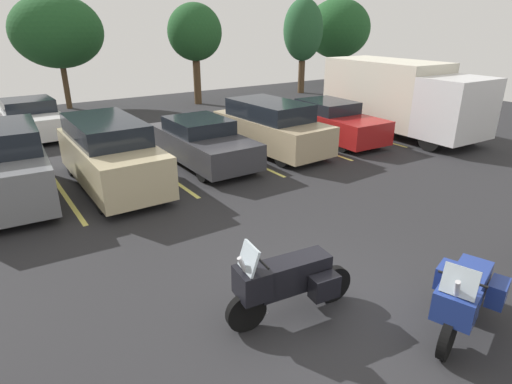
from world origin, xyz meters
TOP-DOWN VIEW (x-y plane):
  - ground at (0.00, 0.00)m, footprint 44.00×44.00m
  - motorcycle_touring at (-0.70, 0.26)m, footprint 2.20×0.98m
  - motorcycle_third at (1.18, -1.46)m, footprint 2.03×1.13m
  - parking_stripes at (-1.07, 7.81)m, footprint 20.17×5.01m
  - car_grey at (-3.68, 7.88)m, footprint 2.13×4.35m
  - car_champagne at (-1.18, 7.53)m, footprint 1.83×4.82m
  - car_charcoal at (1.87, 7.96)m, footprint 1.87×4.60m
  - car_tan at (4.51, 7.79)m, footprint 2.04×4.76m
  - car_red at (7.42, 7.87)m, footprint 2.06×4.93m
  - car_far_white at (-2.15, 14.94)m, footprint 2.04×4.36m
  - box_truck at (10.39, 6.97)m, footprint 2.75×6.81m
  - tree_center_left at (0.39, 20.46)m, footprint 4.50×4.50m
  - tree_left at (14.16, 17.59)m, footprint 2.47×2.47m
  - tree_center at (19.32, 19.77)m, footprint 4.63×4.63m
  - tree_right at (6.75, 17.78)m, footprint 2.90×2.90m

SIDE VIEW (x-z plane):
  - ground at x=0.00m, z-range -0.10..0.00m
  - parking_stripes at x=-1.07m, z-range 0.00..0.01m
  - motorcycle_third at x=1.18m, z-range -0.04..1.34m
  - motorcycle_touring at x=-0.70m, z-range -0.04..1.37m
  - car_charcoal at x=1.87m, z-range -0.01..1.42m
  - car_far_white at x=-2.15m, z-range -0.04..1.45m
  - car_red at x=7.42m, z-range -0.02..1.45m
  - car_tan at x=4.51m, z-range 0.00..1.77m
  - car_champagne at x=-1.18m, z-range 0.00..1.86m
  - car_grey at x=-3.68m, z-range -0.02..1.90m
  - box_truck at x=10.39m, z-range 0.11..2.97m
  - tree_right at x=6.75m, z-range 1.13..6.42m
  - tree_left at x=14.16m, z-range 0.96..6.67m
  - tree_center at x=19.32m, z-range 0.89..6.82m
  - tree_center_left at x=0.39m, z-range 1.03..6.69m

